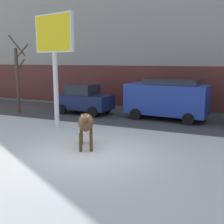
% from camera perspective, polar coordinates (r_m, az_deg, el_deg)
% --- Properties ---
extents(ground_plane, '(120.00, 120.00, 0.00)m').
position_cam_1_polar(ground_plane, '(10.53, -4.95, -8.40)').
color(ground_plane, silver).
extents(road_strip, '(60.00, 5.60, 0.01)m').
position_cam_1_polar(road_strip, '(17.02, 6.96, -1.16)').
color(road_strip, '#423F3F').
rests_on(road_strip, ground).
extents(building_facade, '(44.00, 6.10, 13.00)m').
position_cam_1_polar(building_facade, '(22.33, 11.84, 18.13)').
color(building_facade, gray).
rests_on(building_facade, ground).
extents(cow_brown, '(1.27, 1.86, 1.54)m').
position_cam_1_polar(cow_brown, '(10.97, -5.27, -2.25)').
color(cow_brown, brown).
rests_on(cow_brown, ground).
extents(billboard, '(2.50, 0.79, 5.56)m').
position_cam_1_polar(billboard, '(14.47, -11.50, 13.86)').
color(billboard, silver).
rests_on(billboard, ground).
extents(car_navy_hatchback, '(3.61, 2.11, 1.86)m').
position_cam_1_polar(car_navy_hatchback, '(18.23, -5.66, 2.57)').
color(car_navy_hatchback, '#19234C').
rests_on(car_navy_hatchback, ground).
extents(car_blue_van, '(4.72, 2.36, 2.32)m').
position_cam_1_polar(car_blue_van, '(16.60, 10.93, 2.77)').
color(car_blue_van, '#233D9E').
rests_on(car_blue_van, ground).
extents(pedestrian_near_billboard, '(0.36, 0.24, 1.73)m').
position_cam_1_polar(pedestrian_near_billboard, '(19.25, 17.53, 2.41)').
color(pedestrian_near_billboard, '#282833').
rests_on(pedestrian_near_billboard, ground).
extents(bare_tree_left_lot, '(1.34, 1.35, 4.91)m').
position_cam_1_polar(bare_tree_left_lot, '(19.39, -18.34, 6.81)').
color(bare_tree_left_lot, '#4C3828').
rests_on(bare_tree_left_lot, ground).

